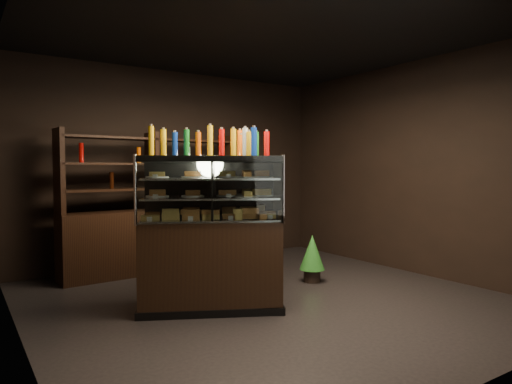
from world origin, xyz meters
TOP-DOWN VIEW (x-y plane):
  - ground at (0.00, 0.00)m, footprint 5.00×5.00m
  - room_shell at (0.00, 0.00)m, footprint 5.02×5.02m
  - display_case at (-0.41, 0.17)m, footprint 2.09×1.66m
  - food_display at (-0.41, 0.16)m, footprint 1.64×1.24m
  - bottles_top at (-0.41, 0.17)m, footprint 1.47×1.10m
  - potted_conifer at (0.94, 0.33)m, footprint 0.33×0.33m
  - back_shelving at (-0.58, 2.05)m, footprint 2.60×0.59m

SIDE VIEW (x-z plane):
  - ground at x=0.00m, z-range 0.00..0.00m
  - potted_conifer at x=0.94m, z-range 0.05..0.75m
  - display_case at x=-0.41m, z-range -0.28..1.35m
  - back_shelving at x=-0.58m, z-range -0.40..1.60m
  - food_display at x=-0.41m, z-range 0.96..1.46m
  - bottles_top at x=-0.41m, z-range 1.61..1.91m
  - room_shell at x=0.00m, z-range 0.44..3.45m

